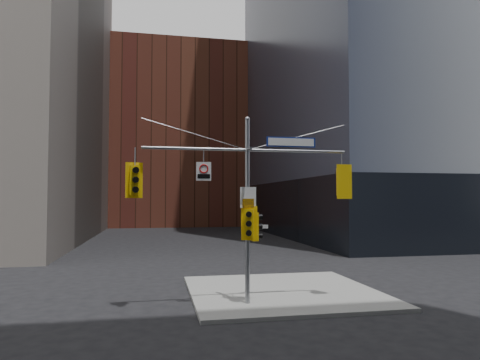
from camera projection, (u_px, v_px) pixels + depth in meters
name	position (u px, v px, depth m)	size (l,w,h in m)	color
ground	(260.00, 322.00, 14.26)	(160.00, 160.00, 0.00)	black
sidewalk_corner	(283.00, 292.00, 18.58)	(8.00, 8.00, 0.15)	gray
podium_ne	(423.00, 208.00, 51.18)	(36.40, 36.40, 6.00)	black
brick_midrise	(177.00, 140.00, 71.73)	(26.00, 20.00, 28.00)	brown
signal_assembly	(247.00, 191.00, 16.41)	(8.00, 0.80, 7.30)	gray
traffic_light_west_arm	(135.00, 180.00, 15.63)	(0.62, 0.56, 1.32)	yellow
traffic_light_east_arm	(342.00, 182.00, 17.19)	(0.66, 0.55, 1.38)	yellow
traffic_light_pole_side	(256.00, 227.00, 16.42)	(0.42, 0.36, 1.10)	yellow
traffic_light_pole_front	(249.00, 223.00, 16.10)	(0.61, 0.57, 1.30)	yellow
street_sign_blade	(291.00, 142.00, 16.85)	(2.00, 0.06, 0.39)	navy
regulatory_sign_arm	(204.00, 171.00, 16.10)	(0.56, 0.10, 0.70)	silver
regulatory_sign_pole	(248.00, 198.00, 16.29)	(0.61, 0.11, 0.80)	silver
street_blade_ew	(259.00, 227.00, 16.45)	(0.72, 0.10, 0.14)	silver
street_blade_ns	(245.00, 232.00, 16.79)	(0.05, 0.84, 0.17)	#145926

